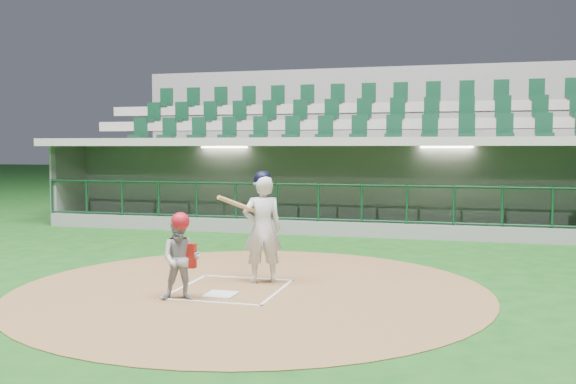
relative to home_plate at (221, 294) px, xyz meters
name	(u,v)px	position (x,y,z in m)	size (l,w,h in m)	color
ground	(237,286)	(0.00, 0.70, -0.02)	(120.00, 120.00, 0.00)	#123F12
dirt_circle	(251,289)	(0.30, 0.50, -0.02)	(7.20, 7.20, 0.01)	brown
home_plate	(221,294)	(0.00, 0.00, 0.00)	(0.43, 0.43, 0.02)	silver
batter_box_chalk	(230,289)	(0.00, 0.40, 0.00)	(1.55, 1.80, 0.01)	white
dugout_structure	(338,192)	(0.15, 8.53, 0.94)	(16.40, 3.70, 3.00)	slate
seating_deck	(352,171)	(0.00, 11.61, 1.40)	(17.00, 6.72, 5.15)	slate
batter	(262,227)	(0.32, 1.01, 0.89)	(0.91, 0.96, 1.79)	silver
catcher	(181,257)	(-0.44, -0.41, 0.60)	(0.67, 0.59, 1.24)	#98989E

